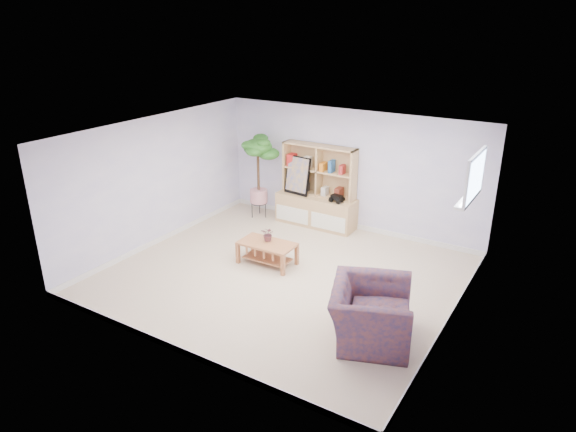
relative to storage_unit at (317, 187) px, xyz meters
The scene contains 14 objects.
floor 2.46m from the storage_unit, 74.94° to the right, with size 5.50×5.00×0.01m, color #C0AE98.
ceiling 2.80m from the storage_unit, 74.94° to the right, with size 5.50×5.00×0.01m, color white.
walls 2.35m from the storage_unit, 74.94° to the right, with size 5.51×5.01×2.40m.
baseboard 2.45m from the storage_unit, 74.94° to the right, with size 5.50×5.00×0.10m, color white, non-canonical shape.
window 3.89m from the storage_unit, 26.20° to the right, with size 0.10×0.98×0.68m, color #CAE3FF, non-canonical shape.
window_sill 3.76m from the storage_unit, 26.62° to the right, with size 0.14×1.00×0.04m, color white.
storage_unit is the anchor object (origin of this frame).
poster 0.45m from the storage_unit, behind, with size 0.57×0.13×0.78m, color gold, non-canonical shape.
toy_truck 0.54m from the storage_unit, 11.66° to the right, with size 0.32×0.22×0.17m, color black, non-canonical shape.
coffee_table 2.12m from the storage_unit, 86.19° to the right, with size 0.98×0.53×0.40m, color #9F6643, non-canonical shape.
table_plant 1.96m from the storage_unit, 86.72° to the right, with size 0.23×0.20×0.26m, color #20541F.
floor_tree 1.29m from the storage_unit, behind, with size 0.65×0.65×1.77m, color #266228, non-canonical shape.
armchair 4.05m from the storage_unit, 51.17° to the right, with size 1.18×1.03×0.88m, color navy.
sill_plant 3.70m from the storage_unit, 23.16° to the right, with size 0.15×0.12×0.27m, color #266228.
Camera 1 is at (4.04, -6.46, 4.07)m, focal length 32.00 mm.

